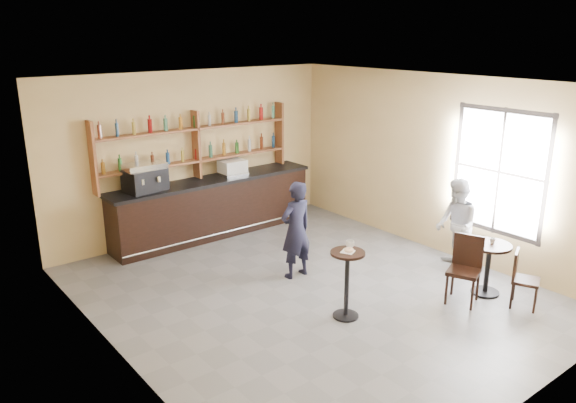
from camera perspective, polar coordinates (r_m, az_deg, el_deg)
floor at (r=8.85m, az=2.23°, el=-9.21°), size 7.00×7.00×0.00m
ceiling at (r=7.96m, az=2.50°, el=11.91°), size 7.00×7.00×0.00m
wall_back at (r=11.07m, az=-9.57°, el=4.77°), size 7.00×0.00×7.00m
wall_front at (r=6.21m, az=24.06°, el=-6.40°), size 7.00×0.00×7.00m
wall_left at (r=6.79m, az=-17.26°, el=-3.66°), size 0.00×7.00×7.00m
wall_right at (r=10.41m, az=15.01°, el=3.64°), size 0.00×7.00×7.00m
window_pane at (r=9.74m, az=20.65°, el=2.82°), size 0.00×2.00×2.00m
window_frame at (r=9.74m, az=20.64°, el=2.82°), size 0.04×1.70×2.10m
shelf_unit at (r=10.91m, az=-9.29°, el=5.73°), size 4.00×0.26×1.40m
liquor_bottles at (r=10.88m, az=-9.33°, el=6.61°), size 3.68×0.10×1.00m
bar_counter at (r=11.13m, az=-7.57°, el=-0.55°), size 4.24×0.83×1.15m
espresso_machine at (r=10.30m, az=-14.33°, el=2.41°), size 0.78×0.57×0.51m
pastry_case at (r=11.17m, az=-5.67°, el=3.45°), size 0.51×0.41×0.30m
pedestal_table at (r=7.98m, az=5.98°, el=-8.40°), size 0.55×0.55×0.99m
napkin at (r=7.78m, az=6.09°, el=-5.09°), size 0.23×0.23×0.00m
donut at (r=7.77m, az=6.20°, el=-4.91°), size 0.15×0.15×0.05m
cup_pedestal at (r=7.92m, az=6.33°, el=-4.32°), size 0.14×0.14×0.10m
man_main at (r=9.09m, az=0.81°, el=-2.90°), size 0.60×0.40×1.62m
cafe_table at (r=9.17m, az=19.60°, el=-6.46°), size 0.66×0.66×0.81m
cup_cafe at (r=9.05m, az=20.05°, el=-3.76°), size 0.10×0.10×0.08m
chair_west at (r=8.73m, az=17.43°, el=-6.74°), size 0.57×0.57×1.02m
chair_south at (r=8.94m, az=23.03°, el=-7.34°), size 0.49×0.49×0.85m
patron_second at (r=9.77m, az=16.71°, el=-2.34°), size 0.93×0.97×1.58m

